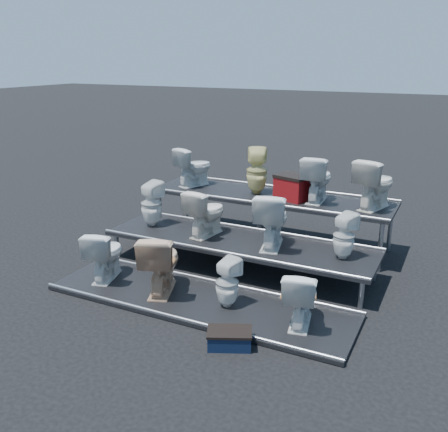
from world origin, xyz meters
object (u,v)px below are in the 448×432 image
at_px(toilet_3, 301,296).
at_px(toilet_2, 227,283).
at_px(toilet_4, 151,204).
at_px(toilet_8, 194,167).
at_px(step_stool, 229,340).
at_px(toilet_6, 272,219).
at_px(toilet_9, 257,171).
at_px(toilet_1, 161,262).
at_px(toilet_10, 317,178).
at_px(toilet_7, 344,236).
at_px(red_crate, 293,189).
at_px(toilet_11, 375,184).
at_px(toilet_0, 105,254).
at_px(toilet_5, 206,212).

bearing_deg(toilet_3, toilet_2, -10.83).
bearing_deg(toilet_4, toilet_8, -81.39).
xyz_separation_m(toilet_3, step_stool, (-0.58, -0.76, -0.33)).
xyz_separation_m(toilet_4, toilet_6, (2.12, 0.00, 0.04)).
bearing_deg(toilet_9, toilet_1, 61.15).
distance_m(toilet_2, toilet_3, 0.98).
relative_size(toilet_9, toilet_10, 1.05).
relative_size(toilet_3, toilet_10, 0.93).
xyz_separation_m(toilet_3, toilet_7, (0.18, 1.30, 0.37)).
relative_size(toilet_6, red_crate, 1.63).
xyz_separation_m(toilet_4, step_stool, (2.42, -2.06, -0.75)).
distance_m(toilet_3, toilet_11, 2.75).
height_order(toilet_0, toilet_2, toilet_0).
bearing_deg(toilet_2, toilet_3, -165.04).
bearing_deg(toilet_7, toilet_1, 55.50).
bearing_deg(step_stool, toilet_1, 127.52).
bearing_deg(toilet_11, toilet_3, 100.50).
bearing_deg(toilet_6, toilet_2, 73.49).
bearing_deg(toilet_7, toilet_9, -10.35).
bearing_deg(toilet_3, toilet_0, -10.83).
bearing_deg(toilet_0, toilet_7, -172.43).
distance_m(toilet_7, toilet_10, 1.58).
height_order(toilet_3, red_crate, red_crate).
bearing_deg(toilet_1, red_crate, -132.20).
height_order(toilet_10, toilet_11, toilet_11).
height_order(toilet_2, toilet_6, toilet_6).
relative_size(toilet_6, toilet_8, 1.18).
relative_size(toilet_2, toilet_9, 0.82).
xyz_separation_m(toilet_0, toilet_8, (0.02, 2.60, 0.78)).
height_order(toilet_6, toilet_8, toilet_8).
bearing_deg(step_stool, toilet_2, 93.40).
bearing_deg(toilet_3, toilet_7, -108.90).
relative_size(toilet_1, toilet_5, 1.15).
distance_m(toilet_1, toilet_4, 1.68).
height_order(toilet_5, red_crate, red_crate).
bearing_deg(toilet_7, red_crate, -21.45).
distance_m(toilet_0, toilet_1, 0.96).
bearing_deg(toilet_3, red_crate, -79.42).
distance_m(toilet_3, toilet_8, 4.00).
bearing_deg(toilet_6, toilet_11, -145.48).
height_order(toilet_0, toilet_7, toilet_7).
xyz_separation_m(toilet_4, toilet_9, (1.33, 1.30, 0.43)).
xyz_separation_m(red_crate, step_stool, (0.40, -3.27, -0.96)).
bearing_deg(toilet_0, toilet_10, -147.07).
height_order(toilet_4, toilet_5, toilet_4).
relative_size(toilet_2, toilet_8, 0.93).
bearing_deg(toilet_8, toilet_1, 133.21).
bearing_deg(red_crate, toilet_8, -166.53).
relative_size(toilet_1, toilet_7, 1.29).
bearing_deg(step_stool, toilet_0, 138.02).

